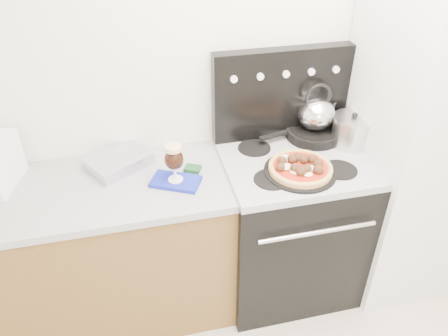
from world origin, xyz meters
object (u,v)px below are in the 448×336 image
object	(u,v)px
fridge	(418,141)
pizza	(301,167)
stove_body	(288,227)
stock_pot	(352,132)
beer_glass	(174,163)
skillet	(313,133)
tea_kettle	(316,111)
base_cabinet	(95,257)
pizza_pan	(300,171)
oven_mitt	(176,182)

from	to	relation	value
fridge	pizza	xyz separation A→B (m)	(-0.72, -0.10, 0.00)
stove_body	stock_pot	world-z (taller)	stock_pot
stove_body	beer_glass	world-z (taller)	beer_glass
fridge	pizza	world-z (taller)	fridge
fridge	skillet	size ratio (longest dim) A/B	6.21
fridge	tea_kettle	size ratio (longest dim) A/B	8.40
stove_body	fridge	bearing A→B (deg)	-2.05
skillet	base_cabinet	bearing A→B (deg)	-172.72
pizza	stock_pot	world-z (taller)	stock_pot
pizza_pan	tea_kettle	bearing A→B (deg)	57.19
tea_kettle	pizza	bearing A→B (deg)	-111.52
fridge	pizza_pan	distance (m)	0.73
base_cabinet	stove_body	world-z (taller)	stove_body
beer_glass	skillet	world-z (taller)	beer_glass
oven_mitt	beer_glass	bearing A→B (deg)	0.00
beer_glass	stock_pot	distance (m)	0.99
tea_kettle	stock_pot	world-z (taller)	tea_kettle
pizza	beer_glass	bearing A→B (deg)	172.73
tea_kettle	stove_body	bearing A→B (deg)	-122.09
fridge	oven_mitt	distance (m)	1.34
stove_body	fridge	xyz separation A→B (m)	(0.70, -0.03, 0.51)
oven_mitt	fridge	bearing A→B (deg)	0.72
pizza	stock_pot	distance (m)	0.42
stove_body	tea_kettle	distance (m)	0.70
oven_mitt	beer_glass	size ratio (longest dim) A/B	1.18
stove_body	oven_mitt	distance (m)	0.79
fridge	pizza_pan	world-z (taller)	fridge
stove_body	skillet	world-z (taller)	skillet
oven_mitt	stock_pot	size ratio (longest dim) A/B	1.10
stove_body	oven_mitt	bearing A→B (deg)	-176.26
beer_glass	stock_pot	world-z (taller)	beer_glass
stove_body	stock_pot	xyz separation A→B (m)	(0.35, 0.07, 0.56)
stove_body	tea_kettle	size ratio (longest dim) A/B	3.89
beer_glass	stock_pot	xyz separation A→B (m)	(0.99, 0.12, -0.02)
oven_mitt	pizza	distance (m)	0.62
fridge	pizza	distance (m)	0.73
tea_kettle	oven_mitt	bearing A→B (deg)	-152.95
fridge	beer_glass	size ratio (longest dim) A/B	9.52
stove_body	oven_mitt	size ratio (longest dim) A/B	3.72
stove_body	beer_glass	size ratio (longest dim) A/B	4.41
pizza_pan	fridge	bearing A→B (deg)	7.56
base_cabinet	skillet	distance (m)	1.39
pizza	skillet	bearing A→B (deg)	57.19
base_cabinet	stock_pot	bearing A→B (deg)	1.96
fridge	oven_mitt	world-z (taller)	fridge
oven_mitt	pizza	world-z (taller)	pizza
pizza_pan	stock_pot	bearing A→B (deg)	27.91
base_cabinet	pizza	world-z (taller)	pizza
stock_pot	oven_mitt	bearing A→B (deg)	-173.27
beer_glass	tea_kettle	size ratio (longest dim) A/B	0.88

